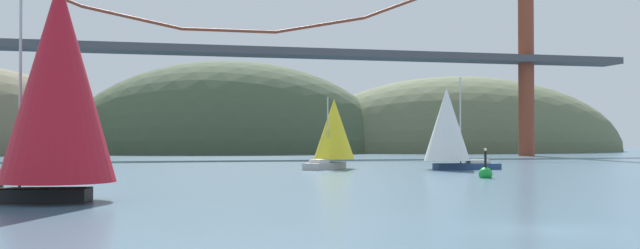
{
  "coord_description": "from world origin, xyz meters",
  "views": [
    {
      "loc": [
        -13.34,
        -22.55,
        3.19
      ],
      "look_at": [
        0.0,
        32.29,
        4.26
      ],
      "focal_mm": 40.52,
      "sensor_mm": 36.0,
      "label": 1
    }
  ],
  "objects": [
    {
      "name": "sailboat_crimson_sail",
      "position": [
        -17.65,
        15.48,
        5.9
      ],
      "size": [
        10.1,
        6.32,
        11.74
      ],
      "color": "black",
      "rests_on": "ground_plane"
    },
    {
      "name": "channel_buoy",
      "position": [
        13.23,
        30.52,
        0.37
      ],
      "size": [
        1.1,
        1.1,
        2.64
      ],
      "color": "green",
      "rests_on": "ground_plane"
    },
    {
      "name": "sailboat_white_mainsail",
      "position": [
        16.51,
        45.33,
        4.37
      ],
      "size": [
        7.97,
        4.89,
        9.41
      ],
      "color": "navy",
      "rests_on": "ground_plane"
    },
    {
      "name": "headland_right",
      "position": [
        60.0,
        135.0,
        0.0
      ],
      "size": [
        80.55,
        44.0,
        35.52
      ],
      "primitive_type": "ellipsoid",
      "color": "#5B6647",
      "rests_on": "ground_plane"
    },
    {
      "name": "suspension_bridge",
      "position": [
        0.0,
        95.0,
        18.26
      ],
      "size": [
        143.22,
        6.0,
        38.83
      ],
      "color": "brown",
      "rests_on": "ground_plane"
    },
    {
      "name": "sailboat_yellow_sail",
      "position": [
        5.81,
        50.26,
        3.91
      ],
      "size": [
        7.1,
        7.17,
        7.44
      ],
      "color": "#B7B2A8",
      "rests_on": "ground_plane"
    },
    {
      "name": "headland_center",
      "position": [
        5.0,
        135.0,
        0.0
      ],
      "size": [
        71.25,
        44.0,
        40.08
      ],
      "primitive_type": "ellipsoid",
      "color": "#425138",
      "rests_on": "ground_plane"
    },
    {
      "name": "ground_plane",
      "position": [
        0.0,
        0.0,
        0.0
      ],
      "size": [
        360.0,
        360.0,
        0.0
      ],
      "primitive_type": "plane",
      "color": "#426075"
    }
  ]
}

